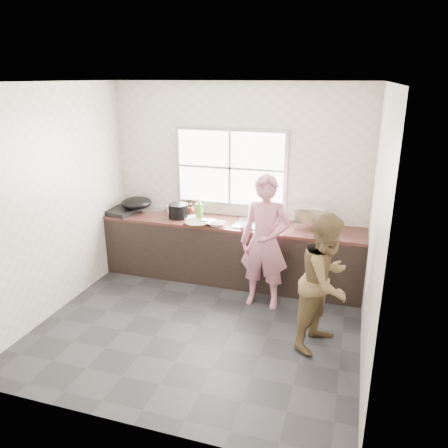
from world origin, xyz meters
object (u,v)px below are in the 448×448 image
(bottle_brown_short, at_px, (191,210))
(pot_lid_right, at_px, (156,209))
(black_pot, at_px, (178,211))
(glass_jar, at_px, (170,209))
(bowl_crabs, at_px, (268,223))
(burner, at_px, (121,211))
(cutting_board, at_px, (197,223))
(wok, at_px, (136,203))
(plate_food, at_px, (191,217))
(person_side, at_px, (326,282))
(dish_rack, at_px, (309,217))
(bowl_mince, at_px, (216,224))
(pot_lid_left, at_px, (147,210))
(bottle_brown_tall, at_px, (175,208))
(bottle_green, at_px, (199,208))
(bowl_held, at_px, (247,226))
(woman, at_px, (265,247))

(bottle_brown_short, distance_m, pot_lid_right, 0.60)
(black_pot, bearing_deg, glass_jar, 140.46)
(bowl_crabs, xyz_separation_m, burner, (-2.16, -0.13, 0.00))
(cutting_board, distance_m, black_pot, 0.39)
(wok, xyz_separation_m, pot_lid_right, (0.21, 0.20, -0.14))
(cutting_board, relative_size, burner, 0.81)
(plate_food, height_order, wok, wok)
(person_side, distance_m, bottle_brown_short, 2.45)
(wok, bearing_deg, black_pot, -4.78)
(black_pot, height_order, bottle_brown_short, black_pot)
(person_side, xyz_separation_m, wok, (-2.83, 1.25, 0.27))
(burner, relative_size, dish_rack, 1.15)
(person_side, xyz_separation_m, bowl_mince, (-1.53, 1.01, 0.15))
(bottle_brown_short, bearing_deg, burner, -167.58)
(cutting_board, relative_size, wok, 0.80)
(bottle_brown_short, height_order, burner, bottle_brown_short)
(black_pot, xyz_separation_m, pot_lid_left, (-0.58, 0.18, -0.09))
(bowl_mince, bearing_deg, black_pot, 163.55)
(cutting_board, xyz_separation_m, pot_lid_left, (-0.93, 0.36, -0.01))
(person_side, bearing_deg, bottle_brown_tall, 82.40)
(bowl_mince, height_order, burner, burner)
(bottle_green, bearing_deg, dish_rack, 1.43)
(dish_rack, bearing_deg, bowl_held, -167.21)
(cutting_board, bearing_deg, pot_lid_left, 158.66)
(bowl_held, height_order, bottle_green, bottle_green)
(person_side, bearing_deg, bottle_green, 78.35)
(plate_food, xyz_separation_m, burner, (-1.05, -0.09, 0.02))
(bowl_crabs, xyz_separation_m, black_pot, (-1.27, -0.08, 0.07))
(bottle_brown_tall, xyz_separation_m, pot_lid_left, (-0.47, 0.05, -0.09))
(black_pot, xyz_separation_m, pot_lid_right, (-0.47, 0.26, -0.09))
(bottle_brown_tall, relative_size, dish_rack, 0.50)
(burner, bearing_deg, glass_jar, 18.27)
(dish_rack, distance_m, pot_lid_left, 2.39)
(burner, bearing_deg, bottle_brown_tall, 13.37)
(black_pot, relative_size, dish_rack, 0.73)
(woman, distance_m, black_pot, 1.47)
(bowl_mince, distance_m, pot_lid_left, 1.25)
(woman, distance_m, plate_food, 1.32)
(wok, bearing_deg, person_side, -23.78)
(burner, bearing_deg, bowl_crabs, 3.31)
(person_side, distance_m, cutting_board, 2.07)
(person_side, height_order, bottle_brown_short, person_side)
(glass_jar, bearing_deg, black_pot, -39.54)
(bowl_mince, bearing_deg, bowl_held, 0.00)
(bowl_mince, xyz_separation_m, plate_food, (-0.45, 0.22, -0.02))
(bottle_brown_tall, relative_size, wok, 0.42)
(pot_lid_left, bearing_deg, bottle_brown_short, -0.84)
(woman, relative_size, wok, 3.52)
(bottle_brown_short, distance_m, burner, 1.03)
(bottle_green, distance_m, bottle_brown_tall, 0.40)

